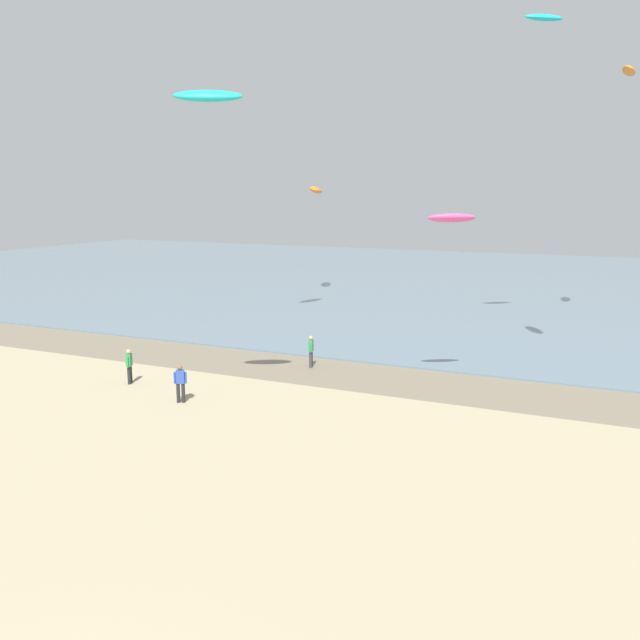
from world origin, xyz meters
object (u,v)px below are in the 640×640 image
(kite_aloft_3, at_px, (316,190))
(kite_aloft_0, at_px, (452,218))
(kite_aloft_4, at_px, (208,96))
(kite_aloft_6, at_px, (544,18))
(person_left_flank, at_px, (129,365))
(kite_aloft_7, at_px, (629,71))
(person_far_down_beach, at_px, (180,382))
(person_right_flank, at_px, (311,351))

(kite_aloft_3, bearing_deg, kite_aloft_0, -162.66)
(kite_aloft_4, bearing_deg, kite_aloft_6, -142.60)
(person_left_flank, relative_size, kite_aloft_4, 0.66)
(kite_aloft_3, bearing_deg, kite_aloft_7, -121.25)
(person_far_down_beach, height_order, kite_aloft_6, kite_aloft_6)
(kite_aloft_0, bearing_deg, person_far_down_beach, -1.17)
(person_far_down_beach, distance_m, kite_aloft_0, 13.89)
(person_far_down_beach, height_order, kite_aloft_0, kite_aloft_0)
(kite_aloft_4, bearing_deg, person_right_flank, -116.93)
(person_left_flank, height_order, kite_aloft_4, kite_aloft_4)
(kite_aloft_4, relative_size, kite_aloft_7, 0.98)
(person_far_down_beach, distance_m, kite_aloft_6, 28.76)
(kite_aloft_6, bearing_deg, person_far_down_beach, -159.61)
(kite_aloft_0, relative_size, kite_aloft_3, 0.66)
(person_far_down_beach, relative_size, kite_aloft_4, 0.66)
(kite_aloft_0, height_order, kite_aloft_7, kite_aloft_7)
(person_far_down_beach, xyz_separation_m, kite_aloft_6, (12.19, 18.86, 17.97))
(person_far_down_beach, xyz_separation_m, kite_aloft_7, (16.78, 24.89, 15.70))
(kite_aloft_3, bearing_deg, person_left_flank, 167.92)
(person_right_flank, relative_size, kite_aloft_4, 0.66)
(person_right_flank, relative_size, kite_aloft_3, 0.52)
(person_left_flank, relative_size, kite_aloft_3, 0.52)
(person_right_flank, distance_m, kite_aloft_4, 14.94)
(person_left_flank, height_order, kite_aloft_7, kite_aloft_7)
(kite_aloft_0, distance_m, kite_aloft_4, 11.46)
(kite_aloft_0, relative_size, kite_aloft_4, 0.83)
(person_right_flank, distance_m, person_far_down_beach, 8.26)
(person_right_flank, height_order, kite_aloft_6, kite_aloft_6)
(person_left_flank, relative_size, person_right_flank, 1.00)
(kite_aloft_3, distance_m, kite_aloft_4, 33.47)
(person_right_flank, height_order, kite_aloft_7, kite_aloft_7)
(kite_aloft_6, bearing_deg, kite_aloft_0, -134.56)
(person_far_down_beach, distance_m, kite_aloft_3, 32.28)
(kite_aloft_0, bearing_deg, kite_aloft_7, -139.00)
(person_left_flank, bearing_deg, kite_aloft_6, 47.05)
(kite_aloft_4, relative_size, kite_aloft_6, 1.10)
(person_left_flank, distance_m, person_far_down_beach, 4.28)
(kite_aloft_3, bearing_deg, person_far_down_beach, 175.00)
(person_right_flank, xyz_separation_m, kite_aloft_0, (7.72, -1.98, 7.12))
(person_left_flank, distance_m, person_right_flank, 9.26)
(kite_aloft_3, height_order, kite_aloft_7, kite_aloft_7)
(person_right_flank, relative_size, kite_aloft_0, 0.80)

